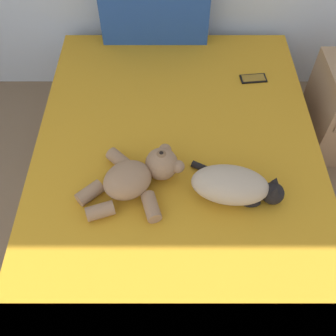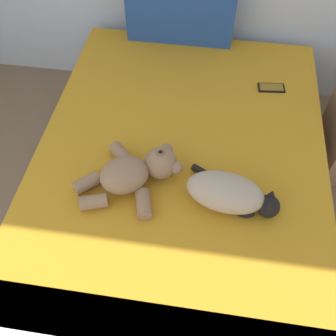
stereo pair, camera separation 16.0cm
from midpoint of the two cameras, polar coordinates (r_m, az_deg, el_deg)
name	(u,v)px [view 2 (the right image)]	position (r m, az deg, el deg)	size (l,w,h in m)	color
bed	(179,185)	(2.04, 3.84, -2.73)	(1.48, 2.09, 0.47)	#9E7A56
patterned_cushion	(180,9)	(2.46, 3.88, 22.50)	(0.65, 0.12, 0.41)	#264C99
cat	(230,194)	(1.68, 11.91, -3.93)	(0.42, 0.30, 0.15)	tan
teddy_bear	(135,172)	(1.71, -2.27, -0.82)	(0.49, 0.39, 0.16)	#937051
cell_phone	(271,88)	(2.29, 17.17, 11.29)	(0.15, 0.09, 0.01)	black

